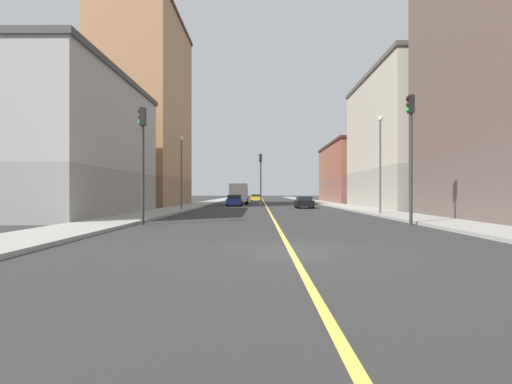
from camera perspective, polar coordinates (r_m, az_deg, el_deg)
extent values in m
plane|color=#2F2E2F|center=(12.15, 4.66, -7.86)|extent=(400.00, 400.00, 0.00)
cube|color=#9E9B93|center=(61.79, 9.39, -1.51)|extent=(3.21, 168.00, 0.15)
cube|color=#9E9B93|center=(61.53, -6.98, -1.52)|extent=(3.21, 168.00, 0.15)
cube|color=#E5D14C|center=(61.03, 1.22, -1.59)|extent=(0.16, 154.00, 0.01)
cube|color=#9D9688|center=(47.35, 19.36, 0.40)|extent=(8.25, 19.90, 4.03)
cube|color=#BCB29E|center=(47.89, 19.36, 8.55)|extent=(8.25, 19.90, 9.56)
cube|color=#545047|center=(48.88, 19.36, 14.34)|extent=(8.55, 20.20, 0.40)
cube|color=brown|center=(71.13, 12.88, 0.24)|extent=(8.25, 21.63, 4.02)
cube|color=#93513D|center=(71.30, 12.88, 3.90)|extent=(8.25, 21.63, 5.07)
cube|color=#42241B|center=(71.54, 12.88, 6.09)|extent=(8.55, 21.93, 0.40)
cube|color=gray|center=(33.21, -23.81, -0.14)|extent=(8.25, 17.97, 3.20)
cube|color=#9E9993|center=(33.55, -23.81, 8.07)|extent=(8.25, 17.97, 6.38)
cube|color=#474442|center=(34.19, -23.81, 13.71)|extent=(8.55, 18.27, 0.40)
cube|color=#8F6B4F|center=(52.94, -14.52, 0.03)|extent=(8.25, 17.98, 3.44)
cube|color=#A8754C|center=(54.12, -14.51, 11.90)|extent=(8.25, 17.98, 18.83)
cube|color=#4B3422|center=(56.89, -14.51, 21.42)|extent=(8.55, 18.28, 0.40)
cylinder|color=#2D2D2D|center=(22.92, 19.94, 2.89)|extent=(0.16, 0.16, 5.65)
cube|color=black|center=(23.32, 19.94, 10.94)|extent=(0.28, 0.32, 0.90)
sphere|color=#320404|center=(23.32, 19.56, 11.62)|extent=(0.20, 0.20, 0.20)
sphere|color=#352204|center=(23.26, 19.56, 10.95)|extent=(0.20, 0.20, 0.20)
sphere|color=green|center=(23.21, 19.56, 10.27)|extent=(0.20, 0.20, 0.20)
cylinder|color=#2D2D2D|center=(22.37, -14.85, 2.18)|extent=(0.16, 0.16, 5.04)
cube|color=black|center=(22.68, -14.85, 9.69)|extent=(0.28, 0.32, 0.90)
sphere|color=#320404|center=(22.77, -15.24, 10.34)|extent=(0.20, 0.20, 0.20)
sphere|color=#352204|center=(22.72, -15.24, 9.65)|extent=(0.20, 0.20, 0.20)
sphere|color=green|center=(22.67, -15.24, 8.95)|extent=(0.20, 0.20, 0.20)
cylinder|color=#2D2D2D|center=(48.14, 0.64, 1.01)|extent=(0.16, 0.16, 5.08)
cube|color=black|center=(48.29, 0.64, 4.56)|extent=(0.28, 0.32, 0.90)
sphere|color=#320404|center=(48.31, 0.45, 4.88)|extent=(0.20, 0.20, 0.20)
sphere|color=orange|center=(48.29, 0.45, 4.55)|extent=(0.20, 0.20, 0.20)
sphere|color=black|center=(48.27, 0.45, 4.22)|extent=(0.20, 0.20, 0.20)
cylinder|color=#4C4C51|center=(31.80, 16.22, 3.20)|extent=(0.14, 0.14, 6.61)
sphere|color=#EAEACC|center=(32.18, 16.22, 9.36)|extent=(0.36, 0.36, 0.36)
cylinder|color=#4C4C51|center=(38.49, -9.91, 2.32)|extent=(0.14, 0.14, 6.18)
sphere|color=#EAEACC|center=(38.76, -9.91, 7.11)|extent=(0.36, 0.36, 0.36)
cube|color=gold|center=(79.26, 0.01, -0.84)|extent=(1.97, 4.27, 0.67)
cube|color=black|center=(79.18, 0.01, -0.46)|extent=(1.65, 1.99, 0.40)
cylinder|color=black|center=(80.60, -0.52, -0.99)|extent=(0.25, 0.65, 0.64)
cylinder|color=black|center=(80.52, 0.63, -0.99)|extent=(0.25, 0.65, 0.64)
cylinder|color=black|center=(78.01, -0.63, -1.03)|extent=(0.25, 0.65, 0.64)
cylinder|color=black|center=(77.92, 0.56, -1.03)|extent=(0.25, 0.65, 0.64)
cube|color=#23389E|center=(51.99, -2.91, -1.27)|extent=(1.99, 4.39, 0.64)
cube|color=black|center=(52.18, -2.91, -0.65)|extent=(1.69, 2.00, 0.48)
cylinder|color=black|center=(53.37, -3.78, -1.48)|extent=(0.24, 0.65, 0.64)
cylinder|color=black|center=(53.32, -1.97, -1.48)|extent=(0.24, 0.65, 0.64)
cylinder|color=black|center=(50.69, -3.91, -1.55)|extent=(0.24, 0.65, 0.64)
cylinder|color=black|center=(50.64, -1.99, -1.55)|extent=(0.24, 0.65, 0.64)
cube|color=black|center=(45.07, 6.41, -1.48)|extent=(1.71, 4.33, 0.61)
cube|color=black|center=(44.97, 6.42, -0.83)|extent=(1.50, 2.12, 0.42)
cylinder|color=black|center=(46.34, 5.28, -1.69)|extent=(0.22, 0.64, 0.64)
cylinder|color=black|center=(46.50, 7.18, -1.69)|extent=(0.22, 0.64, 0.64)
cylinder|color=black|center=(43.67, 5.58, -1.79)|extent=(0.22, 0.64, 0.64)
cylinder|color=black|center=(43.83, 7.59, -1.79)|extent=(0.22, 0.64, 0.64)
cube|color=orange|center=(66.63, -1.90, -1.02)|extent=(1.80, 4.11, 0.61)
cube|color=black|center=(66.58, -1.90, -0.53)|extent=(1.55, 1.75, 0.52)
cylinder|color=black|center=(67.92, -2.54, -1.17)|extent=(0.23, 0.64, 0.64)
cylinder|color=black|center=(67.88, -1.21, -1.17)|extent=(0.23, 0.64, 0.64)
cylinder|color=black|center=(65.39, -2.61, -1.21)|extent=(0.23, 0.64, 0.64)
cylinder|color=black|center=(65.35, -1.24, -1.21)|extent=(0.23, 0.64, 0.64)
cube|color=navy|center=(61.98, -2.16, -0.41)|extent=(2.34, 1.91, 1.81)
cube|color=silver|center=(58.36, -2.32, -0.05)|extent=(2.34, 4.51, 2.39)
cylinder|color=black|center=(61.71, -3.17, -1.16)|extent=(0.30, 0.90, 0.90)
cylinder|color=black|center=(61.61, -1.18, -1.16)|extent=(0.30, 0.90, 0.90)
cylinder|color=black|center=(57.48, -3.43, -1.24)|extent=(0.30, 0.90, 0.90)
cylinder|color=black|center=(57.38, -1.29, -1.25)|extent=(0.30, 0.90, 0.90)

